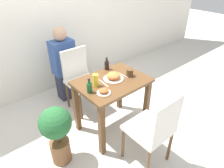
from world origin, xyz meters
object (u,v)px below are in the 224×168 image
Objects in this scene: condiment_bottle at (107,65)px; potted_plant_left at (57,131)px; drink_cup at (130,73)px; food_plate at (113,76)px; juice_glass at (96,80)px; sauce_bottle at (89,87)px; person_figure at (64,65)px; chair_near at (155,128)px; side_plate at (104,91)px; chair_far at (80,76)px.

potted_plant_left is (-0.91, -0.30, -0.36)m from condiment_bottle.
drink_cup is at bearing -72.19° from condiment_bottle.
food_plate is 1.65× the size of juice_glass.
person_figure reaches higher than sauce_bottle.
food_plate is (0.07, 0.73, 0.25)m from chair_near.
chair_near is at bearing -112.82° from drink_cup.
side_plate is at bearing -149.50° from food_plate.
juice_glass is (-0.17, -0.64, 0.29)m from chair_far.
side_plate is 1.20m from person_figure.
condiment_bottle is at bearing 68.21° from food_plate.
chair_far is at bearing 97.18° from food_plate.
juice_glass is at bearing -96.93° from person_figure.
potted_plant_left is (-0.44, -0.00, -0.36)m from sauce_bottle.
chair_near is 1.03m from condiment_bottle.
juice_glass is (-0.45, 0.08, 0.03)m from drink_cup.
condiment_bottle reaches higher than drink_cup.
food_plate is 2.63× the size of drink_cup.
sauce_bottle is (-0.29, -0.70, 0.28)m from chair_far.
drink_cup reaches higher than food_plate.
condiment_bottle is (-0.10, 0.32, 0.02)m from drink_cup.
sauce_bottle reaches higher than potted_plant_left.
person_figure is (0.25, 1.06, -0.22)m from sauce_bottle.
chair_far is 3.81× the size of food_plate.
drink_cup is 0.63× the size of juice_glass.
sauce_bottle is at bearing -112.88° from chair_far.
person_figure reaches higher than drink_cup.
chair_far reaches higher than potted_plant_left.
chair_near is 1.38m from chair_far.
chair_far is 5.28× the size of sauce_bottle.
sauce_bottle is at bearing -103.11° from person_figure.
juice_glass is (-0.25, 0.01, 0.04)m from food_plate.
juice_glass is (0.02, 0.18, 0.05)m from side_plate.
chair_far is at bearing 75.17° from juice_glass.
drink_cup is 1.07m from potted_plant_left.
sauce_bottle is at bearing -154.03° from juice_glass.
person_figure reaches higher than food_plate.
chair_near is 1.00× the size of chair_far.
person_figure is at bearing 97.25° from chair_far.
chair_near is 0.81m from juice_glass.
food_plate is 0.33× the size of potted_plant_left.
condiment_bottle reaches higher than juice_glass.
condiment_bottle is at bearing -100.12° from chair_near.
juice_glass is 1.04m from person_figure.
food_plate is 0.25m from juice_glass.
potted_plant_left is at bearing 168.24° from side_plate.
person_figure is at bearing 97.21° from food_plate.
side_plate is 0.56m from condiment_bottle.
chair_near is 5.28× the size of condiment_bottle.
person_figure reaches higher than juice_glass.
food_plate is (0.08, -0.65, 0.25)m from chair_far.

